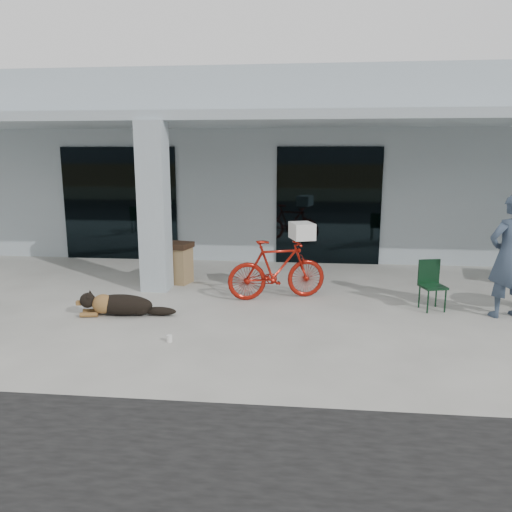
# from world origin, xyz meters

# --- Properties ---
(ground) EXTENTS (80.00, 80.00, 0.00)m
(ground) POSITION_xyz_m (0.00, 0.00, 0.00)
(ground) COLOR #BAB8AF
(ground) RESTS_ON ground
(building) EXTENTS (22.00, 7.00, 4.50)m
(building) POSITION_xyz_m (0.00, 8.50, 2.25)
(building) COLOR #A9B8C0
(building) RESTS_ON ground
(storefront_glass_left) EXTENTS (2.80, 0.06, 2.70)m
(storefront_glass_left) POSITION_xyz_m (-3.20, 4.98, 1.35)
(storefront_glass_left) COLOR black
(storefront_glass_left) RESTS_ON ground
(storefront_glass_right) EXTENTS (2.40, 0.06, 2.70)m
(storefront_glass_right) POSITION_xyz_m (1.80, 4.98, 1.35)
(storefront_glass_right) COLOR black
(storefront_glass_right) RESTS_ON ground
(column) EXTENTS (0.50, 0.50, 3.12)m
(column) POSITION_xyz_m (-1.50, 2.30, 1.56)
(column) COLOR #A9B8C0
(column) RESTS_ON ground
(overhang) EXTENTS (22.00, 2.80, 0.18)m
(overhang) POSITION_xyz_m (0.00, 3.60, 3.21)
(overhang) COLOR #A9B8C0
(overhang) RESTS_ON column
(bicycle) EXTENTS (1.83, 1.03, 1.06)m
(bicycle) POSITION_xyz_m (0.81, 1.90, 0.53)
(bicycle) COLOR #9C170C
(bicycle) RESTS_ON ground
(laundry_basket) EXTENTS (0.50, 0.58, 0.29)m
(laundry_basket) POSITION_xyz_m (1.24, 2.04, 1.21)
(laundry_basket) COLOR white
(laundry_basket) RESTS_ON bicycle
(dog) EXTENTS (1.21, 0.59, 0.39)m
(dog) POSITION_xyz_m (-1.59, 0.70, 0.19)
(dog) COLOR black
(dog) RESTS_ON ground
(cup_near_dog) EXTENTS (0.09, 0.09, 0.10)m
(cup_near_dog) POSITION_xyz_m (-0.52, -0.36, 0.05)
(cup_near_dog) COLOR white
(cup_near_dog) RESTS_ON ground
(cafe_chair_far_a) EXTENTS (0.46, 0.49, 0.82)m
(cafe_chair_far_a) POSITION_xyz_m (3.40, 1.50, 0.41)
(cafe_chair_far_a) COLOR #12331D
(cafe_chair_far_a) RESTS_ON ground
(person) EXTENTS (0.82, 0.66, 1.95)m
(person) POSITION_xyz_m (4.46, 1.28, 0.98)
(person) COLOR #38485F
(person) RESTS_ON ground
(trash_receptacle) EXTENTS (0.58, 0.58, 0.82)m
(trash_receptacle) POSITION_xyz_m (-1.20, 2.80, 0.41)
(trash_receptacle) COLOR olive
(trash_receptacle) RESTS_ON ground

